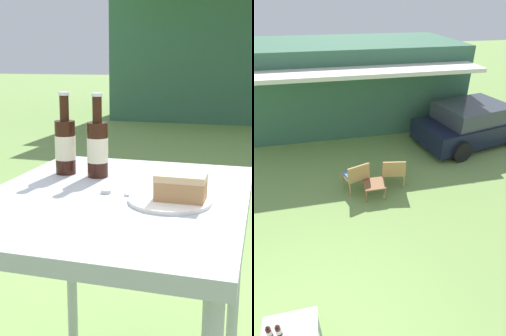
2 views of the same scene
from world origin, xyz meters
TOP-DOWN VIEW (x-y plane):
  - patio_table at (0.00, 0.00)m, footprint 0.70×0.87m
  - cake_on_plate at (0.17, -0.03)m, footprint 0.21×0.21m
  - cola_bottle_near at (-0.11, 0.17)m, footprint 0.07×0.07m
  - cola_bottle_far at (-0.22, 0.18)m, footprint 0.07×0.07m
  - fork at (0.11, -0.02)m, footprint 0.16×0.04m
  - loose_bottle_cap at (-0.03, 0.00)m, footprint 0.03×0.03m

SIDE VIEW (x-z plane):
  - patio_table at x=0.00m, z-range 0.30..1.06m
  - fork at x=0.11m, z-range 0.76..0.76m
  - loose_bottle_cap at x=-0.03m, z-range 0.76..0.77m
  - cake_on_plate at x=0.17m, z-range 0.75..0.82m
  - cola_bottle_near at x=-0.11m, z-range 0.72..0.98m
  - cola_bottle_far at x=-0.22m, z-range 0.72..0.98m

